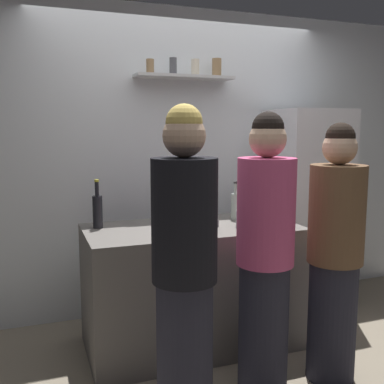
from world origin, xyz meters
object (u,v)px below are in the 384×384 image
(wine_bottle_pale_glass, at_px, (235,205))
(person_blonde, at_px, (185,272))
(person_pink_top, at_px, (265,257))
(refrigerator, at_px, (305,209))
(wine_bottle_dark_glass, at_px, (97,210))
(water_bottle_plastic, at_px, (261,206))
(person_brown_jacket, at_px, (335,257))
(utensil_holder, at_px, (243,218))
(baking_pan, at_px, (191,222))

(wine_bottle_pale_glass, distance_m, person_blonde, 1.24)
(person_pink_top, bearing_deg, refrigerator, -149.05)
(refrigerator, height_order, wine_bottle_dark_glass, refrigerator)
(wine_bottle_dark_glass, height_order, person_pink_top, person_pink_top)
(water_bottle_plastic, distance_m, person_pink_top, 0.92)
(refrigerator, distance_m, person_pink_top, 1.47)
(refrigerator, relative_size, wine_bottle_dark_glass, 5.09)
(wine_bottle_pale_glass, distance_m, person_pink_top, 0.86)
(water_bottle_plastic, bearing_deg, wine_bottle_dark_glass, 176.59)
(wine_bottle_dark_glass, distance_m, person_brown_jacket, 1.62)
(refrigerator, height_order, wine_bottle_pale_glass, refrigerator)
(utensil_holder, relative_size, person_blonde, 0.13)
(wine_bottle_pale_glass, bearing_deg, person_brown_jacket, -72.21)
(utensil_holder, bearing_deg, refrigerator, 30.50)
(refrigerator, distance_m, wine_bottle_dark_glass, 1.87)
(baking_pan, xyz_separation_m, person_brown_jacket, (0.67, -0.77, -0.12))
(baking_pan, xyz_separation_m, wine_bottle_dark_glass, (-0.65, 0.15, 0.10))
(refrigerator, bearing_deg, wine_bottle_dark_glass, -173.98)
(refrigerator, relative_size, person_blonde, 1.02)
(utensil_holder, distance_m, water_bottle_plastic, 0.37)
(utensil_holder, xyz_separation_m, wine_bottle_dark_glass, (-0.98, 0.32, 0.07))
(water_bottle_plastic, relative_size, person_brown_jacket, 0.13)
(person_blonde, bearing_deg, water_bottle_plastic, -133.52)
(baking_pan, relative_size, water_bottle_plastic, 1.56)
(wine_bottle_dark_glass, relative_size, water_bottle_plastic, 1.58)
(wine_bottle_pale_glass, relative_size, person_blonde, 0.17)
(person_pink_top, bearing_deg, utensil_holder, -119.44)
(wine_bottle_pale_glass, relative_size, wine_bottle_dark_glass, 0.86)
(baking_pan, xyz_separation_m, person_blonde, (-0.35, -0.88, -0.07))
(baking_pan, relative_size, person_pink_top, 0.20)
(refrigerator, xyz_separation_m, person_brown_jacket, (-0.53, -1.11, -0.08))
(wine_bottle_pale_glass, xyz_separation_m, wine_bottle_dark_glass, (-1.05, 0.05, 0.02))
(utensil_holder, distance_m, person_brown_jacket, 0.70)
(water_bottle_plastic, bearing_deg, person_pink_top, -116.93)
(utensil_holder, height_order, person_brown_jacket, person_brown_jacket)
(wine_bottle_dark_glass, xyz_separation_m, person_blonde, (0.30, -1.03, -0.17))
(person_brown_jacket, bearing_deg, refrigerator, -26.71)
(person_brown_jacket, bearing_deg, wine_bottle_pale_glass, 16.69)
(baking_pan, xyz_separation_m, person_pink_top, (0.20, -0.73, -0.08))
(person_pink_top, bearing_deg, person_brown_jacket, 159.83)
(baking_pan, height_order, wine_bottle_dark_glass, wine_bottle_dark_glass)
(person_pink_top, bearing_deg, wine_bottle_pale_glass, -119.37)
(wine_bottle_pale_glass, distance_m, wine_bottle_dark_glass, 1.05)
(baking_pan, bearing_deg, water_bottle_plastic, 6.75)
(wine_bottle_dark_glass, xyz_separation_m, water_bottle_plastic, (1.26, -0.08, -0.03))
(baking_pan, distance_m, wine_bottle_pale_glass, 0.42)
(wine_bottle_dark_glass, distance_m, water_bottle_plastic, 1.26)
(wine_bottle_pale_glass, height_order, person_brown_jacket, person_brown_jacket)
(refrigerator, bearing_deg, person_brown_jacket, -115.61)
(person_brown_jacket, bearing_deg, water_bottle_plastic, 3.23)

